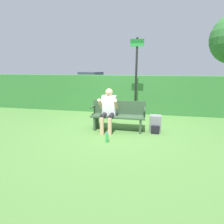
# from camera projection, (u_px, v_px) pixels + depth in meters

# --- Properties ---
(ground_plane) EXTENTS (40.00, 40.00, 0.00)m
(ground_plane) POSITION_uv_depth(u_px,v_px,m) (118.00, 130.00, 5.05)
(ground_plane) COLOR #4C7A38
(hedge_back) EXTENTS (12.00, 0.57, 1.46)m
(hedge_back) POSITION_uv_depth(u_px,v_px,m) (126.00, 94.00, 6.98)
(hedge_back) COLOR #337033
(hedge_back) RESTS_ON ground
(park_bench) EXTENTS (1.53, 0.42, 0.84)m
(park_bench) POSITION_uv_depth(u_px,v_px,m) (118.00, 115.00, 5.00)
(park_bench) COLOR #334C33
(park_bench) RESTS_ON ground
(person_seated) EXTENTS (0.53, 0.61, 1.19)m
(person_seated) POSITION_uv_depth(u_px,v_px,m) (108.00, 108.00, 4.88)
(person_seated) COLOR silver
(person_seated) RESTS_ON ground
(backpack) EXTENTS (0.30, 0.34, 0.47)m
(backpack) POSITION_uv_depth(u_px,v_px,m) (155.00, 124.00, 4.87)
(backpack) COLOR slate
(backpack) RESTS_ON ground
(water_bottle) EXTENTS (0.08, 0.08, 0.24)m
(water_bottle) POSITION_uv_depth(u_px,v_px,m) (107.00, 138.00, 4.20)
(water_bottle) COLOR green
(water_bottle) RESTS_ON ground
(signpost) EXTENTS (0.44, 0.09, 2.68)m
(signpost) POSITION_uv_depth(u_px,v_px,m) (136.00, 75.00, 5.80)
(signpost) COLOR black
(signpost) RESTS_ON ground
(parked_car) EXTENTS (4.20, 2.88, 1.36)m
(parked_car) POSITION_uv_depth(u_px,v_px,m) (91.00, 80.00, 15.98)
(parked_car) COLOR black
(parked_car) RESTS_ON ground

